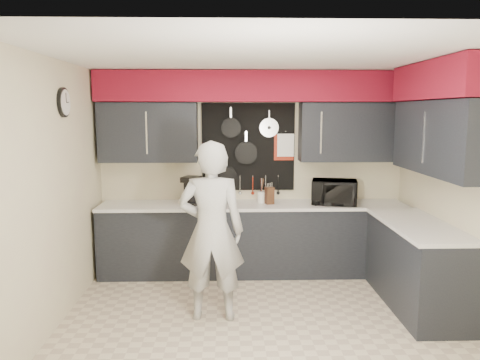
{
  "coord_description": "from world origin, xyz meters",
  "views": [
    {
      "loc": [
        -0.34,
        -4.42,
        2.09
      ],
      "look_at": [
        -0.19,
        0.5,
        1.37
      ],
      "focal_mm": 35.0,
      "sensor_mm": 36.0,
      "label": 1
    }
  ],
  "objects_px": {
    "person": "(211,231)",
    "utensil_crock": "(262,197)",
    "microwave": "(334,192)",
    "coffee_maker": "(191,190)",
    "knife_block": "(269,195)"
  },
  "relations": [
    {
      "from": "person",
      "to": "utensil_crock",
      "type": "bearing_deg",
      "value": -111.55
    },
    {
      "from": "microwave",
      "to": "person",
      "type": "height_order",
      "value": "person"
    },
    {
      "from": "coffee_maker",
      "to": "utensil_crock",
      "type": "bearing_deg",
      "value": 24.44
    },
    {
      "from": "knife_block",
      "to": "coffee_maker",
      "type": "bearing_deg",
      "value": 162.0
    },
    {
      "from": "microwave",
      "to": "coffee_maker",
      "type": "height_order",
      "value": "coffee_maker"
    },
    {
      "from": "knife_block",
      "to": "coffee_maker",
      "type": "xyz_separation_m",
      "value": [
        -0.99,
        0.02,
        0.08
      ]
    },
    {
      "from": "microwave",
      "to": "person",
      "type": "relative_size",
      "value": 0.31
    },
    {
      "from": "microwave",
      "to": "knife_block",
      "type": "distance_m",
      "value": 0.82
    },
    {
      "from": "utensil_crock",
      "to": "coffee_maker",
      "type": "distance_m",
      "value": 0.91
    },
    {
      "from": "person",
      "to": "coffee_maker",
      "type": "bearing_deg",
      "value": -75.62
    },
    {
      "from": "utensil_crock",
      "to": "coffee_maker",
      "type": "bearing_deg",
      "value": -175.15
    },
    {
      "from": "microwave",
      "to": "utensil_crock",
      "type": "relative_size",
      "value": 3.88
    },
    {
      "from": "knife_block",
      "to": "coffee_maker",
      "type": "distance_m",
      "value": 1.0
    },
    {
      "from": "microwave",
      "to": "person",
      "type": "distance_m",
      "value": 1.99
    },
    {
      "from": "coffee_maker",
      "to": "knife_block",
      "type": "bearing_deg",
      "value": 18.72
    }
  ]
}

